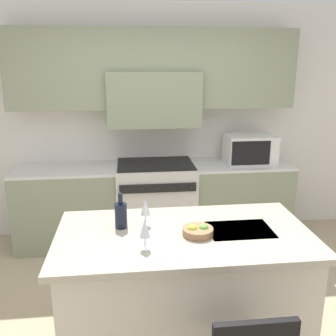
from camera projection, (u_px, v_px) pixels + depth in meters
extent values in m
cube|color=silver|center=(153.00, 123.00, 4.46)|extent=(10.00, 0.06, 2.70)
cube|color=gray|center=(153.00, 69.00, 4.10)|extent=(3.13, 0.34, 0.85)
cube|color=gray|center=(154.00, 99.00, 4.16)|extent=(1.03, 0.40, 0.60)
cube|color=gray|center=(68.00, 208.00, 4.28)|extent=(1.12, 0.62, 0.88)
cube|color=silver|center=(65.00, 169.00, 4.15)|extent=(1.12, 0.62, 0.03)
cube|color=gray|center=(239.00, 201.00, 4.49)|extent=(1.12, 0.62, 0.88)
cube|color=silver|center=(241.00, 164.00, 4.37)|extent=(1.12, 0.62, 0.03)
cube|color=beige|center=(156.00, 203.00, 4.36)|extent=(0.89, 0.66, 0.93)
cube|color=black|center=(155.00, 164.00, 4.23)|extent=(0.85, 0.61, 0.01)
cube|color=black|center=(158.00, 188.00, 3.95)|extent=(0.82, 0.02, 0.09)
cylinder|color=black|center=(125.00, 190.00, 3.90)|extent=(0.04, 0.02, 0.04)
cylinder|color=black|center=(142.00, 189.00, 3.92)|extent=(0.04, 0.02, 0.04)
cylinder|color=black|center=(158.00, 189.00, 3.94)|extent=(0.04, 0.02, 0.04)
cylinder|color=black|center=(174.00, 188.00, 3.96)|extent=(0.04, 0.02, 0.04)
cylinder|color=black|center=(190.00, 187.00, 3.98)|extent=(0.04, 0.02, 0.04)
cube|color=silver|center=(250.00, 149.00, 4.33)|extent=(0.56, 0.39, 0.33)
cube|color=black|center=(251.00, 153.00, 4.14)|extent=(0.44, 0.01, 0.27)
cube|color=beige|center=(183.00, 294.00, 2.69)|extent=(1.64, 0.86, 0.88)
cube|color=#B2A893|center=(184.00, 235.00, 2.56)|extent=(1.74, 0.93, 0.04)
cube|color=#2D2D30|center=(240.00, 230.00, 2.60)|extent=(0.44, 0.32, 0.01)
cylinder|color=#B2B2B7|center=(232.00, 219.00, 2.78)|extent=(0.02, 0.02, 0.00)
cylinder|color=black|center=(121.00, 216.00, 2.61)|extent=(0.09, 0.09, 0.18)
cylinder|color=black|center=(120.00, 199.00, 2.57)|extent=(0.03, 0.03, 0.08)
cylinder|color=white|center=(145.00, 249.00, 2.32)|extent=(0.06, 0.06, 0.01)
cylinder|color=white|center=(145.00, 243.00, 2.31)|extent=(0.01, 0.01, 0.08)
cone|color=white|center=(145.00, 228.00, 2.28)|extent=(0.07, 0.07, 0.12)
cylinder|color=white|center=(146.00, 225.00, 2.65)|extent=(0.06, 0.06, 0.01)
cylinder|color=white|center=(146.00, 220.00, 2.64)|extent=(0.01, 0.01, 0.08)
cone|color=white|center=(145.00, 207.00, 2.61)|extent=(0.07, 0.07, 0.12)
cylinder|color=#996B47|center=(198.00, 232.00, 2.51)|extent=(0.21, 0.21, 0.05)
sphere|color=gold|center=(192.00, 230.00, 2.50)|extent=(0.08, 0.08, 0.08)
sphere|color=#66A83D|center=(204.00, 229.00, 2.51)|extent=(0.07, 0.07, 0.07)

